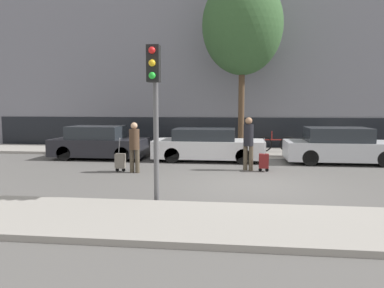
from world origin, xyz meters
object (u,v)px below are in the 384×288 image
(parked_car_0, at_px, (99,143))
(parked_car_2, at_px, (340,146))
(traffic_light, at_px, (155,92))
(parked_car_1, at_px, (208,145))
(parked_bicycle, at_px, (276,144))
(trolley_left, at_px, (120,161))
(trolley_right, at_px, (264,161))
(pedestrian_left, at_px, (134,144))
(pedestrian_right, at_px, (248,140))
(bare_tree_near_crossing, at_px, (242,26))

(parked_car_0, xyz_separation_m, parked_car_2, (9.76, -0.07, 0.01))
(parked_car_2, height_order, traffic_light, traffic_light)
(parked_car_1, xyz_separation_m, parked_bicycle, (2.92, 2.21, -0.13))
(parked_car_0, distance_m, parked_car_2, 9.76)
(trolley_left, relative_size, trolley_right, 1.01)
(traffic_light, bearing_deg, parked_car_1, 84.62)
(traffic_light, height_order, parked_bicycle, traffic_light)
(trolley_right, bearing_deg, pedestrian_left, -170.42)
(trolley_left, height_order, traffic_light, traffic_light)
(pedestrian_left, xyz_separation_m, parked_bicycle, (5.13, 5.26, -0.46))
(parked_car_1, xyz_separation_m, traffic_light, (-0.65, -6.86, 1.92))
(trolley_right, bearing_deg, trolley_left, -172.90)
(parked_car_0, distance_m, parked_bicycle, 7.83)
(pedestrian_left, distance_m, pedestrian_right, 3.88)
(parked_car_0, xyz_separation_m, trolley_right, (6.69, -2.36, -0.28))
(pedestrian_right, bearing_deg, trolley_left, 29.85)
(parked_bicycle, bearing_deg, trolley_right, -100.50)
(parked_car_2, bearing_deg, trolley_left, -159.90)
(trolley_left, bearing_deg, traffic_light, -61.95)
(parked_car_0, relative_size, bare_tree_near_crossing, 0.49)
(trolley_left, height_order, pedestrian_right, pedestrian_right)
(parked_car_2, height_order, pedestrian_right, pedestrian_right)
(trolley_left, bearing_deg, parked_bicycle, 42.17)
(traffic_light, relative_size, bare_tree_near_crossing, 0.45)
(parked_bicycle, bearing_deg, parked_car_0, -163.92)
(bare_tree_near_crossing, bearing_deg, pedestrian_left, -122.91)
(pedestrian_left, distance_m, parked_bicycle, 7.36)
(trolley_right, relative_size, bare_tree_near_crossing, 0.14)
(parked_bicycle, bearing_deg, parked_car_2, -45.20)
(traffic_light, bearing_deg, trolley_right, 58.94)
(parked_car_1, distance_m, traffic_light, 7.15)
(parked_car_2, distance_m, parked_bicycle, 3.17)
(parked_car_2, xyz_separation_m, trolley_left, (-7.90, -2.89, -0.28))
(trolley_left, height_order, bare_tree_near_crossing, bare_tree_near_crossing)
(bare_tree_near_crossing, bearing_deg, parked_car_2, -33.00)
(parked_car_1, distance_m, trolley_left, 4.02)
(pedestrian_left, height_order, trolley_right, pedestrian_left)
(trolley_right, bearing_deg, parked_car_2, 36.71)
(parked_car_0, bearing_deg, trolley_right, -19.46)
(parked_bicycle, bearing_deg, pedestrian_left, -134.31)
(parked_car_1, relative_size, traffic_light, 1.25)
(trolley_left, bearing_deg, trolley_right, 7.10)
(pedestrian_left, height_order, pedestrian_right, pedestrian_right)
(trolley_left, distance_m, pedestrian_right, 4.43)
(parked_car_0, distance_m, traffic_light, 8.17)
(parked_car_1, height_order, trolley_right, parked_car_1)
(parked_car_2, xyz_separation_m, parked_bicycle, (-2.23, 2.24, -0.16))
(parked_car_2, xyz_separation_m, pedestrian_right, (-3.59, -2.10, 0.40))
(trolley_right, bearing_deg, parked_car_1, 131.88)
(parked_car_2, bearing_deg, parked_car_1, 179.59)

